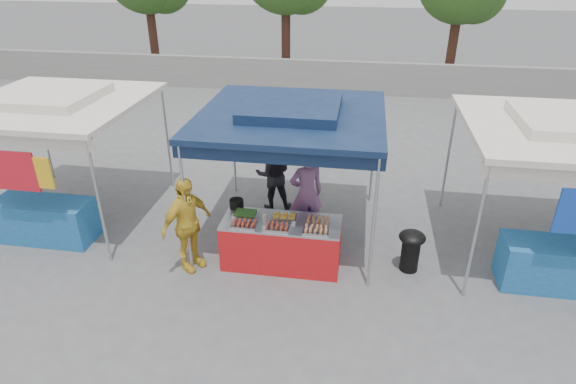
# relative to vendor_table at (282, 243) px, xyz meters

# --- Properties ---
(ground_plane) EXTENTS (80.00, 80.00, 0.00)m
(ground_plane) POSITION_rel_vendor_table_xyz_m (0.00, 0.10, -0.43)
(ground_plane) COLOR #535355
(back_wall) EXTENTS (40.00, 0.25, 1.20)m
(back_wall) POSITION_rel_vendor_table_xyz_m (0.00, 11.10, 0.17)
(back_wall) COLOR slate
(back_wall) RESTS_ON ground_plane
(main_canopy) EXTENTS (3.20, 3.20, 2.57)m
(main_canopy) POSITION_rel_vendor_table_xyz_m (0.00, 1.07, 1.94)
(main_canopy) COLOR #ADAEB4
(main_canopy) RESTS_ON ground_plane
(neighbor_stall_left) EXTENTS (3.20, 3.20, 2.57)m
(neighbor_stall_left) POSITION_rel_vendor_table_xyz_m (-4.50, 0.67, 1.18)
(neighbor_stall_left) COLOR #ADAEB4
(neighbor_stall_left) RESTS_ON ground_plane
(neighbor_stall_right) EXTENTS (3.20, 3.20, 2.57)m
(neighbor_stall_right) POSITION_rel_vendor_table_xyz_m (4.50, 0.67, 1.18)
(neighbor_stall_right) COLOR #ADAEB4
(neighbor_stall_right) RESTS_ON ground_plane
(vendor_table) EXTENTS (2.00, 0.80, 0.85)m
(vendor_table) POSITION_rel_vendor_table_xyz_m (0.00, 0.00, 0.00)
(vendor_table) COLOR #B31115
(vendor_table) RESTS_ON ground_plane
(food_tray_fl) EXTENTS (0.42, 0.30, 0.07)m
(food_tray_fl) POSITION_rel_vendor_table_xyz_m (-0.58, -0.24, 0.46)
(food_tray_fl) COLOR #B9B9BE
(food_tray_fl) RESTS_ON vendor_table
(food_tray_fm) EXTENTS (0.42, 0.30, 0.07)m
(food_tray_fm) POSITION_rel_vendor_table_xyz_m (-0.03, -0.24, 0.46)
(food_tray_fm) COLOR #B9B9BE
(food_tray_fm) RESTS_ON vendor_table
(food_tray_fr) EXTENTS (0.42, 0.30, 0.07)m
(food_tray_fr) POSITION_rel_vendor_table_xyz_m (0.61, -0.24, 0.46)
(food_tray_fr) COLOR #B9B9BE
(food_tray_fr) RESTS_ON vendor_table
(food_tray_bl) EXTENTS (0.42, 0.30, 0.07)m
(food_tray_bl) POSITION_rel_vendor_table_xyz_m (-0.64, 0.09, 0.46)
(food_tray_bl) COLOR #B9B9BE
(food_tray_bl) RESTS_ON vendor_table
(food_tray_bm) EXTENTS (0.42, 0.30, 0.07)m
(food_tray_bm) POSITION_rel_vendor_table_xyz_m (0.03, 0.10, 0.46)
(food_tray_bm) COLOR #B9B9BE
(food_tray_bm) RESTS_ON vendor_table
(food_tray_br) EXTENTS (0.42, 0.30, 0.07)m
(food_tray_br) POSITION_rel_vendor_table_xyz_m (0.61, 0.06, 0.46)
(food_tray_br) COLOR #B9B9BE
(food_tray_br) RESTS_ON vendor_table
(cooking_pot) EXTENTS (0.25, 0.25, 0.15)m
(cooking_pot) POSITION_rel_vendor_table_xyz_m (-0.87, 0.37, 0.50)
(cooking_pot) COLOR black
(cooking_pot) RESTS_ON vendor_table
(skewer_cup) EXTENTS (0.08, 0.08, 0.10)m
(skewer_cup) POSITION_rel_vendor_table_xyz_m (-0.22, -0.30, 0.48)
(skewer_cup) COLOR #ADAEB4
(skewer_cup) RESTS_ON vendor_table
(wok_burner) EXTENTS (0.45, 0.45, 0.75)m
(wok_burner) POSITION_rel_vendor_table_xyz_m (2.18, 0.18, 0.02)
(wok_burner) COLOR black
(wok_burner) RESTS_ON ground_plane
(crate_left) EXTENTS (0.53, 0.37, 0.32)m
(crate_left) POSITION_rel_vendor_table_xyz_m (-0.30, 0.77, -0.27)
(crate_left) COLOR #123996
(crate_left) RESTS_ON ground_plane
(crate_right) EXTENTS (0.54, 0.38, 0.32)m
(crate_right) POSITION_rel_vendor_table_xyz_m (0.35, 0.59, -0.26)
(crate_right) COLOR #123996
(crate_right) RESTS_ON ground_plane
(crate_stacked) EXTENTS (0.53, 0.37, 0.32)m
(crate_stacked) POSITION_rel_vendor_table_xyz_m (0.35, 0.59, 0.06)
(crate_stacked) COLOR #123996
(crate_stacked) RESTS_ON crate_right
(vendor_woman) EXTENTS (0.76, 0.65, 1.76)m
(vendor_woman) POSITION_rel_vendor_table_xyz_m (0.29, 1.03, 0.46)
(vendor_woman) COLOR #7F5177
(vendor_woman) RESTS_ON ground_plane
(helper_man) EXTENTS (0.86, 0.73, 1.54)m
(helper_man) POSITION_rel_vendor_table_xyz_m (-0.50, 1.97, 0.35)
(helper_man) COLOR black
(helper_man) RESTS_ON ground_plane
(customer_person) EXTENTS (0.86, 1.06, 1.69)m
(customer_person) POSITION_rel_vendor_table_xyz_m (-1.53, -0.35, 0.42)
(customer_person) COLOR gold
(customer_person) RESTS_ON ground_plane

